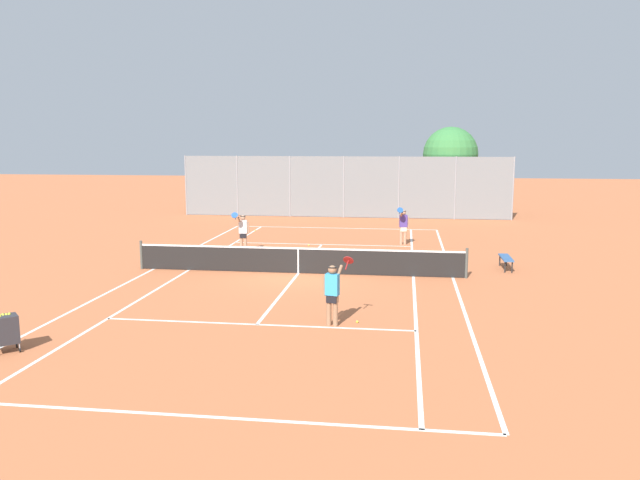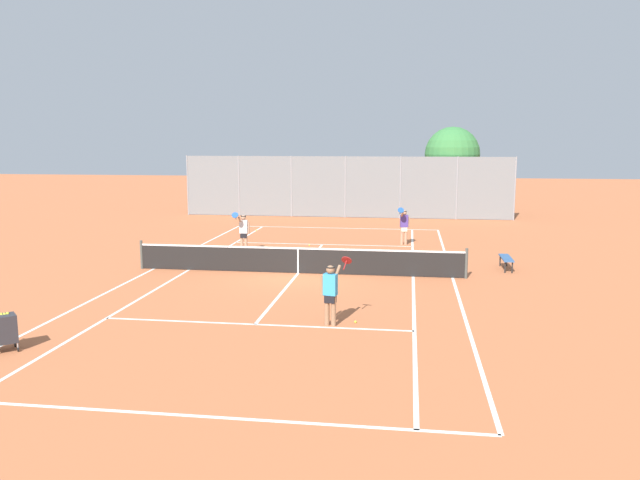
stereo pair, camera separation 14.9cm
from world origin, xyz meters
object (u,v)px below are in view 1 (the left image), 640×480
object	(u,v)px
player_near_side	(333,291)
ball_cart	(4,329)
tennis_net	(298,260)
player_far_left	(243,231)
loose_tennis_ball_2	(309,245)
loose_tennis_ball_0	(357,322)
tree_behind_left	(451,156)
loose_tennis_ball_1	(255,230)
player_far_right	(403,225)
courtside_bench	(506,259)

from	to	relation	value
player_near_side	ball_cart	bearing A→B (deg)	-156.86
ball_cart	tennis_net	bearing A→B (deg)	60.86
player_far_left	ball_cart	bearing A→B (deg)	-98.91
player_far_left	loose_tennis_ball_2	size ratio (longest dim) A/B	26.88
loose_tennis_ball_0	tree_behind_left	bearing A→B (deg)	80.66
loose_tennis_ball_1	loose_tennis_ball_2	xyz separation A→B (m)	(3.56, -4.32, 0.00)
loose_tennis_ball_1	player_far_left	bearing A→B (deg)	-80.84
ball_cart	player_far_right	world-z (taller)	player_far_right
player_far_left	tennis_net	bearing A→B (deg)	-52.23
loose_tennis_ball_2	tree_behind_left	xyz separation A→B (m)	(7.15, 12.64, 3.77)
loose_tennis_ball_1	courtside_bench	distance (m)	14.42
tennis_net	player_far_left	world-z (taller)	player_far_left
loose_tennis_ball_1	tennis_net	bearing A→B (deg)	-68.21
tennis_net	loose_tennis_ball_2	xyz separation A→B (m)	(-0.53, 5.93, -0.48)
tennis_net	player_far_right	bearing A→B (deg)	61.50
player_far_left	loose_tennis_ball_1	distance (m)	6.41
tennis_net	tree_behind_left	xyz separation A→B (m)	(6.62, 18.57, 3.30)
player_near_side	loose_tennis_ball_2	size ratio (longest dim) A/B	26.88
loose_tennis_ball_1	loose_tennis_ball_2	world-z (taller)	same
player_near_side	loose_tennis_ball_1	size ratio (longest dim) A/B	26.88
tennis_net	ball_cart	size ratio (longest dim) A/B	12.47
loose_tennis_ball_2	tree_behind_left	world-z (taller)	tree_behind_left
ball_cart	loose_tennis_ball_2	xyz separation A→B (m)	(4.63, 15.19, -0.50)
player_far_right	loose_tennis_ball_0	bearing A→B (deg)	-95.07
tennis_net	player_far_right	world-z (taller)	player_far_right
loose_tennis_ball_2	tree_behind_left	size ratio (longest dim) A/B	0.01
loose_tennis_ball_1	ball_cart	bearing A→B (deg)	-93.13
player_far_right	player_far_left	bearing A→B (deg)	-157.10
player_near_side	loose_tennis_ball_2	world-z (taller)	player_near_side
tennis_net	loose_tennis_ball_0	size ratio (longest dim) A/B	181.82
player_near_side	player_far_left	size ratio (longest dim) A/B	1.00
ball_cart	player_near_side	distance (m)	7.77
loose_tennis_ball_2	courtside_bench	bearing A→B (deg)	-27.22
ball_cart	player_near_side	xyz separation A→B (m)	(7.13, 3.05, 0.39)
tennis_net	loose_tennis_ball_2	world-z (taller)	tennis_net
tennis_net	loose_tennis_ball_1	bearing A→B (deg)	111.79
player_far_right	tennis_net	bearing A→B (deg)	-118.50
loose_tennis_ball_2	tree_behind_left	bearing A→B (deg)	60.49
loose_tennis_ball_0	loose_tennis_ball_2	xyz separation A→B (m)	(-3.13, 11.83, 0.00)
ball_cart	loose_tennis_ball_1	size ratio (longest dim) A/B	14.58
loose_tennis_ball_1	courtside_bench	size ratio (longest dim) A/B	0.04
player_near_side	loose_tennis_ball_0	bearing A→B (deg)	26.71
loose_tennis_ball_0	tree_behind_left	size ratio (longest dim) A/B	0.01
ball_cart	loose_tennis_ball_2	distance (m)	15.89
player_far_right	courtside_bench	xyz separation A→B (m)	(3.83, -5.09, -0.52)
ball_cart	player_far_left	xyz separation A→B (m)	(2.08, 13.25, 0.39)
player_far_left	loose_tennis_ball_2	world-z (taller)	player_far_left
courtside_bench	tree_behind_left	world-z (taller)	tree_behind_left
loose_tennis_ball_2	courtside_bench	world-z (taller)	courtside_bench
player_near_side	loose_tennis_ball_1	distance (m)	17.57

